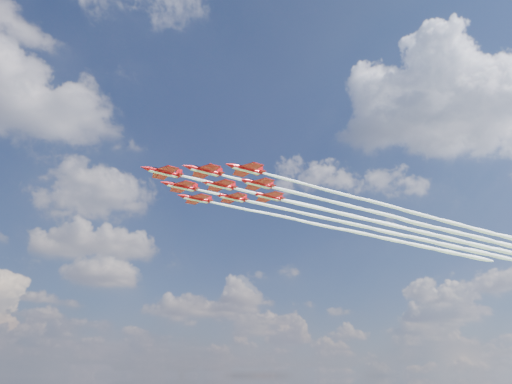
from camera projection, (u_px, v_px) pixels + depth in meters
jet_lead at (348, 215)px, 175.70m from camera, size 147.63×24.03×3.06m
jet_row2_port at (381, 214)px, 174.69m from camera, size 147.63×24.03×3.06m
jet_row2_starb at (351, 224)px, 186.13m from camera, size 147.63×24.03×3.06m
jet_row3_port at (415, 213)px, 173.69m from camera, size 147.63×24.03×3.06m
jet_row3_centre at (383, 223)px, 185.13m from camera, size 147.63×24.03×3.06m
jet_row3_starb at (355, 232)px, 196.56m from camera, size 147.63×24.03×3.06m
jet_row4_port at (415, 222)px, 184.12m from camera, size 147.63×24.03×3.06m
jet_row4_starb at (384, 231)px, 195.56m from camera, size 147.63×24.03×3.06m
jet_tail at (415, 231)px, 194.56m from camera, size 147.63×24.03×3.06m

